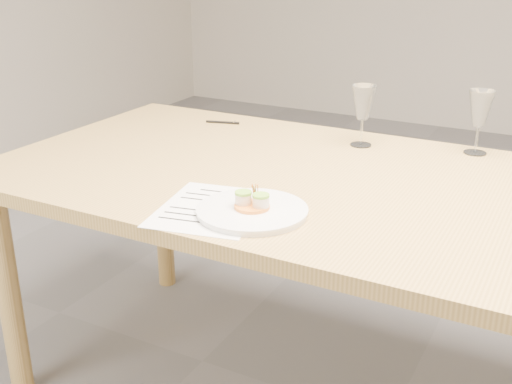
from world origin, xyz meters
The scene contains 6 objects.
dining_table centered at (0.00, 0.00, 0.68)m, with size 2.40×1.00×0.75m.
dinner_plate centered at (-0.30, -0.32, 0.76)m, with size 0.27×0.27×0.07m.
recipe_sheet centered at (-0.40, -0.34, 0.75)m, with size 0.30×0.35×0.00m.
ballpoint_pen centered at (-0.78, 0.36, 0.75)m, with size 0.12×0.04×0.01m.
wine_glass_0 centered at (-0.26, 0.34, 0.89)m, with size 0.08×0.08×0.19m.
wine_glass_1 centered at (0.08, 0.43, 0.89)m, with size 0.08×0.08×0.20m.
Camera 1 is at (0.38, -1.56, 1.35)m, focal length 45.00 mm.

